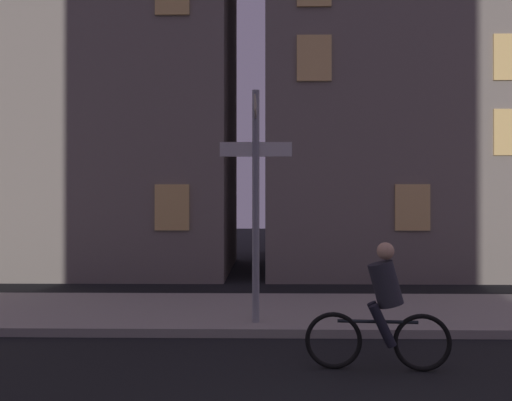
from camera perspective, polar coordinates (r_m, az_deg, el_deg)
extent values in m
cube|color=gray|center=(9.90, 6.05, -12.16)|extent=(40.00, 3.23, 0.14)
cylinder|color=gray|center=(8.54, -0.02, -0.61)|extent=(0.12, 0.12, 3.84)
cube|color=beige|center=(8.68, -0.02, 9.80)|extent=(0.03, 1.63, 0.24)
cube|color=white|center=(8.59, -0.02, 5.67)|extent=(1.19, 0.03, 0.24)
torus|color=black|center=(6.86, 8.54, -15.01)|extent=(0.72, 0.11, 0.72)
torus|color=black|center=(7.01, 17.87, -14.68)|extent=(0.72, 0.11, 0.72)
cylinder|color=black|center=(6.85, 13.25, -12.87)|extent=(1.00, 0.12, 0.04)
cylinder|color=#26262D|center=(6.78, 14.09, -8.92)|extent=(0.47, 0.35, 0.61)
sphere|color=tan|center=(6.73, 14.09, -5.42)|extent=(0.22, 0.22, 0.22)
cylinder|color=black|center=(6.78, 13.79, -13.27)|extent=(0.35, 0.15, 0.55)
cylinder|color=black|center=(6.95, 13.57, -12.94)|extent=(0.35, 0.15, 0.55)
cube|color=slate|center=(18.92, -24.31, 15.10)|extent=(13.47, 6.08, 14.26)
cube|color=#F2C672|center=(13.63, -9.25, -0.75)|extent=(0.90, 0.06, 1.20)
cube|color=slate|center=(19.45, 16.73, 15.27)|extent=(10.15, 9.14, 14.66)
cube|color=#F2C672|center=(13.96, 16.87, -0.73)|extent=(0.90, 0.06, 1.20)
cube|color=#F2C672|center=(14.97, 26.32, 6.77)|extent=(0.90, 0.06, 1.20)
cube|color=#F2C672|center=(14.01, 6.43, 15.35)|extent=(0.90, 0.06, 1.20)
cube|color=#F2C672|center=(15.33, 26.30, 14.00)|extent=(0.90, 0.06, 1.20)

